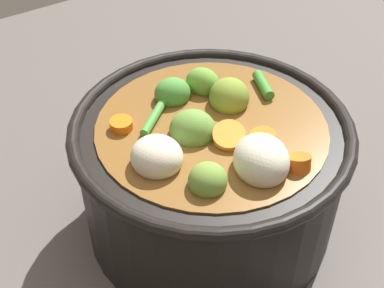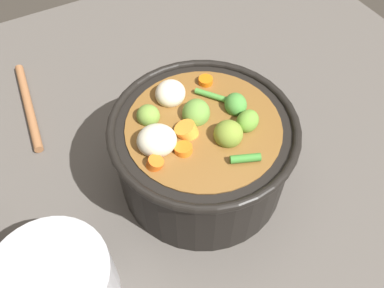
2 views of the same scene
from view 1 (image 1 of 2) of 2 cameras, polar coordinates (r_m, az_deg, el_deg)
ground_plane at (r=0.56m, az=1.80°, el=-8.00°), size 1.10×1.10×0.00m
cooking_pot at (r=0.51m, az=1.96°, el=-2.93°), size 0.26×0.26×0.15m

